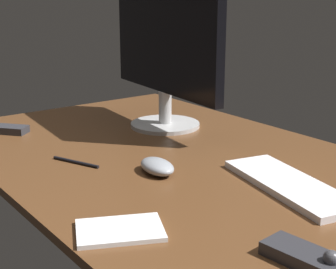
{
  "coord_description": "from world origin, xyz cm",
  "views": [
    {
      "loc": [
        94.07,
        -74.4,
        43.4
      ],
      "look_at": [
        -3.57,
        -1.38,
        8.0
      ],
      "focal_mm": 54.94,
      "sensor_mm": 36.0,
      "label": 1
    }
  ],
  "objects": [
    {
      "name": "notepad",
      "position": [
        23.98,
        -32.45,
        2.42
      ],
      "size": [
        15.76,
        18.02,
        0.84
      ],
      "primitive_type": "cube",
      "rotation": [
        0.0,
        0.0,
        1.13
      ],
      "color": "white",
      "rests_on": "desk"
    },
    {
      "name": "desk",
      "position": [
        0.0,
        0.0,
        1.0
      ],
      "size": [
        140.0,
        84.0,
        2.0
      ],
      "primitive_type": "cube",
      "color": "brown",
      "rests_on": "ground"
    },
    {
      "name": "media_remote",
      "position": [
        51.69,
        -14.87,
        3.23
      ],
      "size": [
        16.76,
        7.53,
        3.97
      ],
      "rotation": [
        0.0,
        0.0,
        0.1
      ],
      "color": "#2D2D33",
      "rests_on": "desk"
    },
    {
      "name": "pen",
      "position": [
        -13.29,
        -22.0,
        2.38
      ],
      "size": [
        13.01,
        5.94,
        0.76
      ],
      "primitive_type": "cylinder",
      "rotation": [
        0.0,
        1.57,
        0.39
      ],
      "color": "black",
      "rests_on": "desk"
    },
    {
      "name": "computer_mouse",
      "position": [
        3.87,
        -10.04,
        3.64
      ],
      "size": [
        11.55,
        7.81,
        3.27
      ],
      "primitive_type": "ellipsoid",
      "rotation": [
        0.0,
        0.0,
        -0.13
      ],
      "color": "#999EA5",
      "rests_on": "desk"
    },
    {
      "name": "monitor",
      "position": [
        -27.75,
        15.62,
        29.61
      ],
      "size": [
        54.28,
        21.03,
        50.09
      ],
      "rotation": [
        0.0,
        0.0,
        -0.1
      ],
      "color": "#B9B9B9",
      "rests_on": "desk"
    },
    {
      "name": "keyboard",
      "position": [
        28.03,
        7.28,
        2.75
      ],
      "size": [
        35.85,
        19.19,
        1.5
      ],
      "primitive_type": "cube",
      "rotation": [
        0.0,
        0.0,
        -0.22
      ],
      "color": "white",
      "rests_on": "desk"
    }
  ]
}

